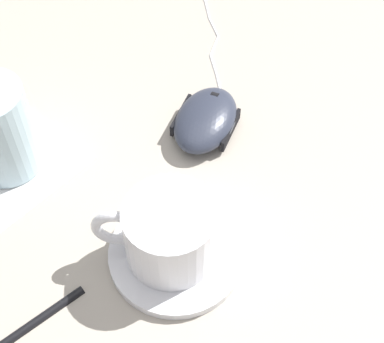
# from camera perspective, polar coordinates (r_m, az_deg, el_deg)

# --- Properties ---
(ground_plane) EXTENTS (3.00, 3.00, 0.00)m
(ground_plane) POSITION_cam_1_polar(r_m,az_deg,el_deg) (0.64, -8.08, -2.49)
(ground_plane) COLOR #B2A899
(saucer) EXTENTS (0.14, 0.14, 0.01)m
(saucer) POSITION_cam_1_polar(r_m,az_deg,el_deg) (0.60, -1.54, -7.99)
(saucer) COLOR white
(saucer) RESTS_ON ground
(coffee_cup) EXTENTS (0.09, 0.12, 0.07)m
(coffee_cup) POSITION_cam_1_polar(r_m,az_deg,el_deg) (0.56, -2.35, -5.94)
(coffee_cup) COLOR white
(coffee_cup) RESTS_ON saucer
(computer_mouse) EXTENTS (0.12, 0.12, 0.03)m
(computer_mouse) POSITION_cam_1_polar(r_m,az_deg,el_deg) (0.68, 1.33, 5.05)
(computer_mouse) COLOR #2D3342
(computer_mouse) RESTS_ON ground
(mouse_cable) EXTENTS (0.30, 0.07, 0.00)m
(mouse_cable) POSITION_cam_1_polar(r_m,az_deg,el_deg) (0.85, 1.37, 14.67)
(mouse_cable) COLOR white
(mouse_cable) RESTS_ON ground
(napkin_under_glass) EXTENTS (0.19, 0.19, 0.00)m
(napkin_under_glass) POSITION_cam_1_polar(r_m,az_deg,el_deg) (0.70, -17.46, 0.94)
(napkin_under_glass) COLOR white
(napkin_under_glass) RESTS_ON ground
(pen) EXTENTS (0.06, 0.15, 0.01)m
(pen) POSITION_cam_1_polar(r_m,az_deg,el_deg) (0.58, -17.17, -15.08)
(pen) COLOR black
(pen) RESTS_ON ground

